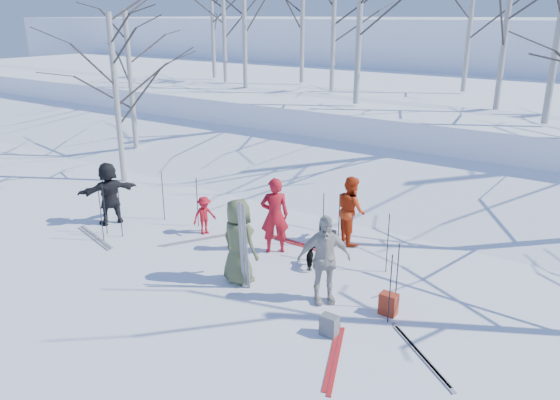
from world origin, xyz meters
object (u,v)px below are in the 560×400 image
Objects in this scene: skier_redor_behind at (351,210)px; skier_grey_west at (109,193)px; skier_red_seated at (204,215)px; backpack_dark at (328,238)px; skier_cream_east at (324,259)px; dog at (312,258)px; skier_olive_center at (239,241)px; skier_red_north at (275,215)px; backpack_grey at (329,325)px; backpack_red at (388,304)px.

skier_grey_west is (-5.82, -2.51, 0.01)m from skier_redor_behind.
backpack_dark is (2.95, 1.11, -0.29)m from skier_red_seated.
skier_grey_west reaches higher than skier_redor_behind.
dog is at bearing 85.04° from skier_cream_east.
skier_cream_east reaches higher than skier_redor_behind.
skier_red_seated is (-3.27, -1.64, -0.34)m from skier_redor_behind.
skier_olive_center reaches higher than backpack_dark.
skier_olive_center reaches higher than skier_red_north.
skier_olive_center is 4.52× the size of backpack_dark.
skier_grey_west is at bearing 169.72° from backpack_grey.
skier_cream_east is 1.06× the size of skier_grey_west.
backpack_dark is (-1.27, 2.37, -0.69)m from skier_cream_east.
backpack_dark is at bearing 98.17° from skier_redor_behind.
skier_grey_west is at bearing 62.62° from skier_redor_behind.
skier_olive_center is 1.02× the size of skier_cream_east.
skier_cream_east is 1.62m from dog.
skier_redor_behind reaches higher than dog.
skier_grey_west reaches higher than backpack_red.
skier_olive_center is at bearing -169.86° from backpack_red.
skier_red_north is (-0.28, 1.66, -0.00)m from skier_olive_center.
skier_red_north is 1.08× the size of skier_redor_behind.
dog is (1.18, -0.24, -0.66)m from skier_red_north.
skier_red_north reaches higher than skier_grey_west.
skier_olive_center is at bearing 164.96° from backpack_grey.
skier_redor_behind is at bearing -98.41° from skier_olive_center.
skier_olive_center is 4.97m from skier_grey_west.
skier_redor_behind is at bearing -120.78° from dog.
skier_red_seated is 0.55× the size of skier_cream_east.
backpack_red is 3.28m from backpack_dark.
backpack_red is 1.05× the size of backpack_dark.
skier_olive_center is at bearing -104.66° from skier_red_seated.
skier_red_seated is 2.47× the size of backpack_dark.
backpack_grey is at bearing -113.97° from backpack_red.
skier_red_seated is 2.35× the size of backpack_red.
dog is at bearing 128.02° from skier_red_north.
backpack_dark is at bearing 73.54° from skier_cream_east.
skier_cream_east is 6.78m from skier_grey_west.
skier_red_north is at bearing -73.04° from skier_olive_center.
skier_redor_behind is 4.38× the size of backpack_grey.
skier_olive_center is 1.00× the size of skier_red_north.
skier_red_north is 4.75m from skier_grey_west.
skier_olive_center is at bearing 143.86° from skier_cream_east.
skier_red_seated is (-2.37, 1.54, -0.41)m from skier_olive_center.
skier_olive_center is at bearing 59.23° from skier_red_north.
backpack_red is 1.36m from backpack_grey.
backpack_dark is at bearing 140.25° from backpack_red.
dog is 2.36m from backpack_red.
skier_red_seated is at bearing 169.77° from backpack_red.
skier_red_north is at bearing 102.30° from skier_cream_east.
skier_olive_center reaches higher than backpack_grey.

